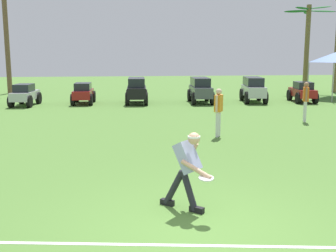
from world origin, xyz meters
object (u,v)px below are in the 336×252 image
Objects in this scene: palm_tree_left_of_centre at (6,26)px; parked_car_slot_g at (302,92)px; teammate_near_sideline at (306,98)px; palm_tree_right_of_centre at (308,40)px; parked_car_slot_e at (200,89)px; parked_car_slot_d at (137,90)px; frisbee_in_flight at (206,178)px; frisbee_thrower at (187,166)px; parked_car_slot_c at (83,93)px; parked_car_slot_f at (253,89)px; teammate_midfield at (218,108)px; parked_car_slot_b at (25,95)px.

parked_car_slot_g is at bearing -21.15° from palm_tree_left_of_centre.
palm_tree_right_of_centre is at bearing 66.01° from teammate_near_sideline.
parked_car_slot_d is at bearing 177.69° from parked_car_slot_e.
palm_tree_left_of_centre reaches higher than frisbee_in_flight.
frisbee_thrower reaches higher than parked_car_slot_d.
parked_car_slot_c and parked_car_slot_g have the same top height.
parked_car_slot_f is at bearing -0.02° from parked_car_slot_e.
teammate_midfield reaches higher than parked_car_slot_d.
parked_car_slot_b is at bearing 152.35° from teammate_near_sideline.
parked_car_slot_f is (2.90, -0.00, 0.00)m from parked_car_slot_e.
parked_car_slot_d is at bearing 177.53° from parked_car_slot_g.
parked_car_slot_f is (-0.04, 6.46, -0.22)m from teammate_near_sideline.
teammate_near_sideline is at bearing -27.65° from parked_car_slot_b.
parked_car_slot_c is 0.40× the size of palm_tree_right_of_centre.
teammate_near_sideline is at bearing 55.26° from frisbee_thrower.
teammate_midfield is at bearing -123.67° from palm_tree_right_of_centre.
frisbee_in_flight is 0.11× the size of parked_car_slot_c.
parked_car_slot_e reaches higher than frisbee_in_flight.
palm_tree_left_of_centre reaches higher than teammate_midfield.
frisbee_in_flight is 0.16× the size of teammate_midfield.
palm_tree_right_of_centre reaches higher than parked_car_slot_d.
palm_tree_left_of_centre is (-2.39, 6.51, 3.70)m from parked_car_slot_b.
parked_car_slot_c is at bearing 178.24° from parked_car_slot_f.
frisbee_thrower is 0.58× the size of parked_car_slot_e.
teammate_near_sideline reaches higher than parked_car_slot_f.
frisbee_in_flight is 15.71m from parked_car_slot_d.
palm_tree_left_of_centre is 19.31m from palm_tree_right_of_centre.
teammate_near_sideline is 4.68m from teammate_midfield.
parked_car_slot_b and parked_car_slot_c have the same top height.
parked_car_slot_c is at bearing 101.47° from frisbee_thrower.
teammate_midfield is (1.74, 6.68, 0.22)m from frisbee_in_flight.
palm_tree_right_of_centre is at bearing 20.83° from parked_car_slot_d.
parked_car_slot_e is 0.97× the size of parked_car_slot_f.
parked_car_slot_b is 1.00× the size of parked_car_slot_g.
parked_car_slot_e is at bearing 83.13° from teammate_midfield.
parked_car_slot_g is at bearing -2.58° from parked_car_slot_e.
parked_car_slot_e is at bearing 177.42° from parked_car_slot_g.
teammate_near_sideline is 0.69× the size of parked_car_slot_g.
parked_car_slot_f is at bearing -1.76° from parked_car_slot_c.
palm_tree_right_of_centre reaches higher than frisbee_in_flight.
parked_car_slot_d is 1.00× the size of parked_car_slot_e.
palm_tree_left_of_centre reaches higher than palm_tree_right_of_centre.
parked_car_slot_b is 7.86m from palm_tree_left_of_centre.
teammate_near_sideline is 6.46m from parked_car_slot_f.
frisbee_thrower reaches higher than parked_car_slot_g.
parked_car_slot_d is at bearing -2.90° from parked_car_slot_c.
frisbee_in_flight is 16.59m from parked_car_slot_b.
parked_car_slot_c is (-3.36, 15.84, -0.15)m from frisbee_in_flight.
parked_car_slot_e is (3.05, 15.09, -0.07)m from frisbee_thrower.
frisbee_in_flight is 16.57m from parked_car_slot_f.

